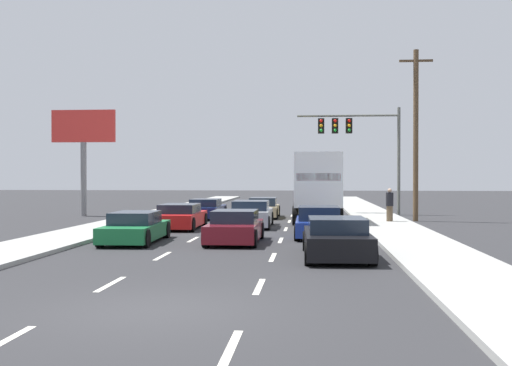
# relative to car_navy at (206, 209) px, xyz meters

# --- Properties ---
(ground_plane) EXTENTS (140.00, 140.00, 0.00)m
(ground_plane) POSITION_rel_car_navy_xyz_m (3.17, 0.64, -0.53)
(ground_plane) COLOR #2B2B2D
(sidewalk_right) EXTENTS (2.79, 80.00, 0.14)m
(sidewalk_right) POSITION_rel_car_navy_xyz_m (9.81, -4.36, -0.46)
(sidewalk_right) COLOR #9E9E99
(sidewalk_right) RESTS_ON ground_plane
(sidewalk_left) EXTENTS (2.79, 80.00, 0.14)m
(sidewalk_left) POSITION_rel_car_navy_xyz_m (-3.48, -4.36, -0.46)
(sidewalk_left) COLOR #9E9E99
(sidewalk_left) RESTS_ON ground_plane
(lane_markings) EXTENTS (3.54, 62.00, 0.01)m
(lane_markings) POSITION_rel_car_navy_xyz_m (3.17, -1.75, -0.53)
(lane_markings) COLOR silver
(lane_markings) RESTS_ON ground_plane
(car_navy) EXTENTS (1.88, 4.49, 1.15)m
(car_navy) POSITION_rel_car_navy_xyz_m (0.00, 0.00, 0.00)
(car_navy) COLOR #141E4C
(car_navy) RESTS_ON ground_plane
(car_red) EXTENTS (1.98, 4.49, 1.16)m
(car_red) POSITION_rel_car_navy_xyz_m (-0.08, -6.86, 0.02)
(car_red) COLOR red
(car_red) RESTS_ON ground_plane
(car_green) EXTENTS (1.94, 4.62, 1.14)m
(car_green) POSITION_rel_car_navy_xyz_m (-0.48, -12.94, -0.00)
(car_green) COLOR #196B38
(car_green) RESTS_ON ground_plane
(car_tan) EXTENTS (1.85, 4.28, 1.20)m
(car_tan) POSITION_rel_car_navy_xyz_m (3.24, 1.12, 0.03)
(car_tan) COLOR tan
(car_tan) RESTS_ON ground_plane
(car_silver) EXTENTS (2.01, 4.53, 1.28)m
(car_silver) POSITION_rel_car_navy_xyz_m (3.16, -5.66, 0.07)
(car_silver) COLOR #B7BABF
(car_silver) RESTS_ON ground_plane
(car_maroon) EXTENTS (1.89, 4.24, 1.20)m
(car_maroon) POSITION_rel_car_navy_xyz_m (3.23, -12.76, 0.02)
(car_maroon) COLOR maroon
(car_maroon) RESTS_ON ground_plane
(box_truck) EXTENTS (2.60, 7.94, 3.62)m
(box_truck) POSITION_rel_car_navy_xyz_m (6.33, -2.21, 1.52)
(box_truck) COLOR white
(box_truck) RESTS_ON ground_plane
(car_blue) EXTENTS (1.94, 4.57, 1.25)m
(car_blue) POSITION_rel_car_navy_xyz_m (6.34, -10.26, 0.04)
(car_blue) COLOR #1E389E
(car_blue) RESTS_ON ground_plane
(car_black) EXTENTS (2.08, 4.57, 1.23)m
(car_black) POSITION_rel_car_navy_xyz_m (6.78, -16.71, 0.04)
(car_black) COLOR black
(car_black) RESTS_ON ground_plane
(traffic_signal_mast) EXTENTS (6.55, 0.69, 6.83)m
(traffic_signal_mast) POSITION_rel_car_navy_xyz_m (8.65, 4.62, 4.66)
(traffic_signal_mast) COLOR #595B56
(traffic_signal_mast) RESTS_ON ground_plane
(utility_pole_mid) EXTENTS (1.80, 0.28, 9.34)m
(utility_pole_mid) POSITION_rel_car_navy_xyz_m (11.73, -0.98, 4.28)
(utility_pole_mid) COLOR brown
(utility_pole_mid) RESTS_ON ground_plane
(roadside_billboard) EXTENTS (4.00, 0.36, 6.54)m
(roadside_billboard) POSITION_rel_car_navy_xyz_m (-7.95, 1.76, 4.13)
(roadside_billboard) COLOR slate
(roadside_billboard) RESTS_ON ground_plane
(pedestrian_near_corner) EXTENTS (0.38, 0.38, 1.69)m
(pedestrian_near_corner) POSITION_rel_car_navy_xyz_m (10.07, -3.09, 0.45)
(pedestrian_near_corner) COLOR brown
(pedestrian_near_corner) RESTS_ON sidewalk_right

